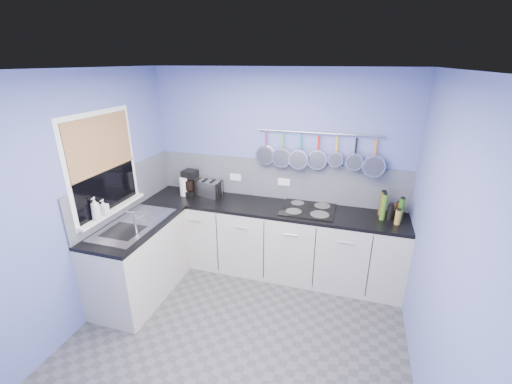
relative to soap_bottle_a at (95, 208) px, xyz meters
The scene contains 42 objects.
floor 1.93m from the soap_bottle_a, ahead, with size 3.20×3.00×0.02m, color #47474C.
ceiling 2.03m from the soap_bottle_a, ahead, with size 3.20×3.00×0.02m, color white.
wall_back 2.12m from the soap_bottle_a, 43.81° to the left, with size 3.20×0.02×2.50m, color #5B67AF.
wall_front 2.18m from the soap_bottle_a, 45.41° to the right, with size 3.20×0.02×2.50m, color #5B67AF.
wall_left 0.12m from the soap_bottle_a, 152.19° to the right, with size 0.02×3.00×2.50m, color #5B67AF.
wall_right 3.14m from the soap_bottle_a, ahead, with size 0.02×3.00×2.50m, color #5B67AF.
backsplash_back 2.11m from the soap_bottle_a, 43.38° to the left, with size 3.20×0.02×0.50m, color gray.
backsplash_left 0.56m from the soap_bottle_a, 95.94° to the left, with size 0.02×1.80×0.50m, color gray.
cabinet_run_back 2.06m from the soap_bottle_a, 37.12° to the left, with size 3.20×0.60×0.86m, color #B7B3A9.
worktop_back 1.94m from the soap_bottle_a, 37.12° to the left, with size 3.20×0.60×0.04m, color black.
cabinet_run_left 0.82m from the soap_bottle_a, 48.26° to the left, with size 0.60×1.20×0.86m, color #B7B3A9.
worktop_left 0.45m from the soap_bottle_a, 48.26° to the left, with size 0.60×1.20×0.04m, color black.
window_frame 0.46m from the soap_bottle_a, 99.90° to the left, with size 0.01×1.00×1.10m, color white.
window_glass 0.46m from the soap_bottle_a, 98.82° to the left, with size 0.01×0.90×1.00m, color black.
bamboo_blind 0.66m from the soap_bottle_a, 97.08° to the left, with size 0.01×0.90×0.55m, color #98643C.
window_sill 0.29m from the soap_bottle_a, 94.44° to the left, with size 0.10×0.98×0.03m, color white.
sink_unit 0.44m from the soap_bottle_a, 48.26° to the left, with size 0.50×0.95×0.01m, color silver.
mixer_tap 0.42m from the soap_bottle_a, 11.28° to the left, with size 0.12×0.08×0.26m, color silver, non-canonical shape.
socket_left 1.74m from the soap_bottle_a, 55.63° to the left, with size 0.15×0.01×0.09m, color white.
socket_right 2.17m from the soap_bottle_a, 41.32° to the left, with size 0.15×0.01×0.09m, color white.
pot_rail 2.54m from the soap_bottle_a, 34.74° to the left, with size 0.02×0.02×1.45m, color silver.
soap_bottle_a is the anchor object (origin of this frame).
soap_bottle_b 0.12m from the soap_bottle_a, 90.00° to the left, with size 0.08×0.08×0.17m, color white.
paper_towel 1.24m from the soap_bottle_a, 73.57° to the left, with size 0.11×0.11×0.24m, color white.
coffee_maker 1.31m from the soap_bottle_a, 71.81° to the left, with size 0.18×0.20×0.32m, color black, non-canonical shape.
toaster 1.44m from the soap_bottle_a, 62.23° to the left, with size 0.31×0.18×0.20m, color silver.
canister 1.50m from the soap_bottle_a, 57.61° to the left, with size 0.08×0.08×0.12m, color silver.
hob 2.33m from the soap_bottle_a, 31.13° to the left, with size 0.63×0.55×0.01m, color black.
pan_0 2.01m from the soap_bottle_a, 45.06° to the left, with size 0.24×0.06×0.43m, color silver, non-canonical shape.
pan_1 2.17m from the soap_bottle_a, 41.02° to the left, with size 0.24×0.09×0.43m, color silver, non-canonical shape.
pan_2 2.33m from the soap_bottle_a, 37.55° to the left, with size 0.24×0.12×0.43m, color silver, non-canonical shape.
pan_3 2.50m from the soap_bottle_a, 34.55° to the left, with size 0.24×0.07×0.43m, color silver, non-canonical shape.
pan_4 2.68m from the soap_bottle_a, 31.95° to the left, with size 0.18×0.10×0.37m, color silver, non-canonical shape.
pan_5 2.85m from the soap_bottle_a, 29.67° to the left, with size 0.19×0.12×0.38m, color silver, non-canonical shape.
pan_6 3.03m from the soap_bottle_a, 27.68° to the left, with size 0.25×0.13×0.44m, color silver, non-canonical shape.
condiment_0 3.24m from the soap_bottle_a, 22.98° to the left, with size 0.06×0.06×0.18m, color #4C190C.
condiment_1 3.18m from the soap_bottle_a, 23.41° to the left, with size 0.07×0.07×0.15m, color #8C5914.
condiment_2 3.10m from the soap_bottle_a, 24.67° to the left, with size 0.07×0.07×0.28m, color brown.
condiment_3 3.22m from the soap_bottle_a, 21.41° to the left, with size 0.06×0.06×0.27m, color #265919.
condiment_4 3.13m from the soap_bottle_a, 22.20° to the left, with size 0.07×0.07×0.17m, color black.
condiment_5 3.05m from the soap_bottle_a, 22.49° to the left, with size 0.06×0.06×0.30m, color #3F721E.
condiment_6 3.17m from the soap_bottle_a, 20.16° to the left, with size 0.06×0.06×0.16m, color olive.
Camera 1 is at (0.91, -2.44, 2.56)m, focal length 23.53 mm.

